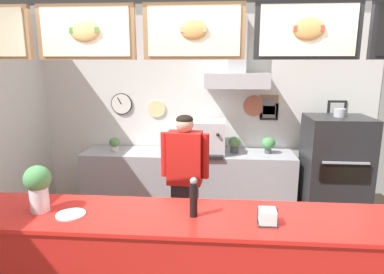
# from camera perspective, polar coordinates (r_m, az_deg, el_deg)

# --- Properties ---
(back_wall_assembly) EXTENTS (4.79, 2.42, 2.75)m
(back_wall_assembly) POSITION_cam_1_polar(r_m,az_deg,el_deg) (4.79, 2.51, 4.70)
(back_wall_assembly) COLOR #9E9E99
(back_wall_assembly) RESTS_ON ground_plane
(back_prep_counter) EXTENTS (2.88, 0.59, 0.90)m
(back_prep_counter) POSITION_cam_1_polar(r_m,az_deg,el_deg) (4.80, -0.70, -7.85)
(back_prep_counter) COLOR #A3A5AD
(back_prep_counter) RESTS_ON ground_plane
(pizza_oven) EXTENTS (0.75, 0.69, 1.56)m
(pizza_oven) POSITION_cam_1_polar(r_m,az_deg,el_deg) (4.69, 22.76, -5.64)
(pizza_oven) COLOR #232326
(pizza_oven) RESTS_ON ground_plane
(shop_worker) EXTENTS (0.52, 0.25, 1.58)m
(shop_worker) POSITION_cam_1_polar(r_m,az_deg,el_deg) (3.71, -1.20, -7.32)
(shop_worker) COLOR #232328
(shop_worker) RESTS_ON ground_plane
(espresso_machine) EXTENTS (0.48, 0.53, 0.44)m
(espresso_machine) POSITION_cam_1_polar(r_m,az_deg,el_deg) (4.56, 2.55, -0.08)
(espresso_machine) COLOR silver
(espresso_machine) RESTS_ON back_prep_counter
(potted_thyme) EXTENTS (0.17, 0.17, 0.22)m
(potted_thyme) POSITION_cam_1_polar(r_m,az_deg,el_deg) (4.64, 7.15, -1.12)
(potted_thyme) COLOR #4C4C51
(potted_thyme) RESTS_ON back_prep_counter
(potted_basil) EXTENTS (0.18, 0.18, 0.22)m
(potted_basil) POSITION_cam_1_polar(r_m,az_deg,el_deg) (4.68, 12.69, -1.16)
(potted_basil) COLOR #4C4C51
(potted_basil) RESTS_ON back_prep_counter
(potted_sage) EXTENTS (0.15, 0.15, 0.19)m
(potted_sage) POSITION_cam_1_polar(r_m,az_deg,el_deg) (4.82, -12.88, -1.08)
(potted_sage) COLOR beige
(potted_sage) RESTS_ON back_prep_counter
(condiment_plate) EXTENTS (0.21, 0.21, 0.01)m
(condiment_plate) POSITION_cam_1_polar(r_m,az_deg,el_deg) (2.73, -19.69, -12.14)
(condiment_plate) COLOR white
(condiment_plate) RESTS_ON service_counter
(napkin_holder) EXTENTS (0.14, 0.14, 0.12)m
(napkin_holder) POSITION_cam_1_polar(r_m,az_deg,el_deg) (2.49, 12.55, -12.99)
(napkin_holder) COLOR #262628
(napkin_holder) RESTS_ON service_counter
(basil_vase) EXTENTS (0.20, 0.20, 0.36)m
(basil_vase) POSITION_cam_1_polar(r_m,az_deg,el_deg) (2.82, -24.43, -7.66)
(basil_vase) COLOR silver
(basil_vase) RESTS_ON service_counter
(pepper_grinder) EXTENTS (0.06, 0.06, 0.30)m
(pepper_grinder) POSITION_cam_1_polar(r_m,az_deg,el_deg) (2.50, 0.26, -10.10)
(pepper_grinder) COLOR black
(pepper_grinder) RESTS_ON service_counter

